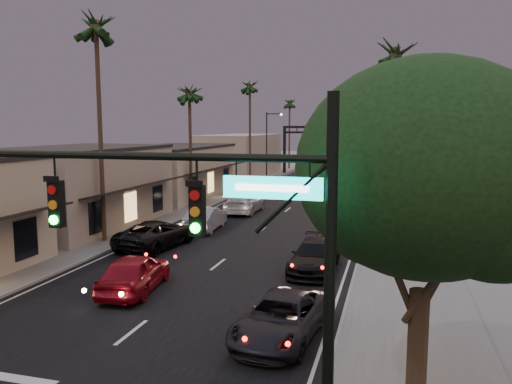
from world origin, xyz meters
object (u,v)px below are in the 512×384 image
Objects in this scene: oncoming_silver at (206,218)px; curbside_near at (282,318)px; arch at (333,138)px; palm_rb at (395,69)px; oncoming_red at (135,272)px; curbside_black at (315,256)px; corner_tree at (428,178)px; palm_lb at (96,21)px; traffic_signal at (231,236)px; palm_ra at (396,48)px; palm_lc at (189,88)px; oncoming_pickup at (157,234)px; palm_rc at (394,101)px; palm_far at (290,101)px; streetlight_right at (375,146)px; streetlight_left at (269,141)px; palm_ld at (250,83)px.

oncoming_silver reaches higher than curbside_near.
arch is 28.24m from palm_rb.
oncoming_red reaches higher than curbside_black.
corner_tree is 14.27m from oncoming_red.
curbside_near is (13.78, -11.05, -12.66)m from palm_lb.
corner_tree is at bearing 42.31° from traffic_signal.
palm_ra is 2.53× the size of curbside_near.
palm_lc reaches higher than oncoming_silver.
arch is 47.17m from palm_ra.
palm_lb reaches higher than oncoming_pickup.
palm_lb is 1.25× the size of palm_rc.
arch is at bearing 96.32° from curbside_black.
palm_far is 2.53× the size of curbside_near.
corner_tree is 0.58× the size of arch.
curbside_black is (-3.55, -24.81, -11.66)m from palm_rb.
palm_rb is at bearing 85.84° from traffic_signal.
oncoming_silver is (-12.40, -16.89, -11.58)m from palm_rb.
oncoming_silver is (-12.40, 3.11, -10.61)m from palm_ra.
streetlight_right is 28.89m from palm_lb.
traffic_signal is 41.02m from streetlight_right.
streetlight_right reaches higher than oncoming_pickup.
oncoming_pickup is 1.12× the size of curbside_black.
palm_far is (-1.38, 20.00, 6.11)m from streetlight_left.
streetlight_right is at bearing 149.24° from palm_rb.
streetlight_left is at bearing 85.63° from palm_lc.
palm_rb is (0.00, 20.00, 0.97)m from palm_ra.
oncoming_red is (6.22, -63.95, -10.60)m from palm_far.
palm_lb is at bearing -124.01° from streetlight_right.
palm_lb is 1.15× the size of palm_far.
traffic_signal is at bearing 119.92° from oncoming_red.
curbside_near is at bearing -61.18° from palm_lc.
traffic_signal is at bearing -51.56° from palm_lb.
palm_rb is at bearing 51.98° from palm_lb.
streetlight_right is at bearing -114.01° from oncoming_red.
arch is at bearing 94.93° from traffic_signal.
palm_lb is 17.42m from palm_ra.
palm_ld is 20.42m from palm_rb.
corner_tree is at bearing -69.19° from palm_ld.
palm_lb reaches higher than oncoming_red.
palm_far is (0.30, 23.00, -0.97)m from palm_ld.
palm_rc reaches higher than arch.
streetlight_left is 0.59× the size of palm_lb.
curbside_black is at bearing -72.85° from streetlight_left.
palm_far is at bearing 114.76° from streetlight_right.
palm_ld reaches higher than curbside_black.
curbside_near is (-3.42, -53.05, -9.74)m from palm_rc.
palm_rc is 2.08× the size of oncoming_pickup.
palm_lc reaches higher than streetlight_left.
palm_far is 2.52× the size of curbside_black.
palm_far reaches higher than corner_tree.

